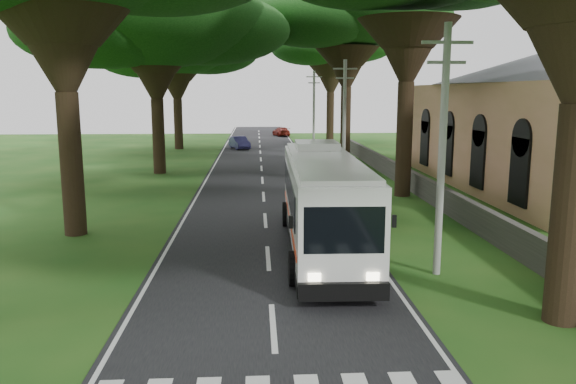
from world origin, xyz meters
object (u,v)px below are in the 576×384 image
pole_near (442,147)px  distant_car_c (281,132)px  pole_far (314,109)px  coach_bus (323,200)px  distant_car_b (239,143)px  church (561,109)px  pole_mid (344,118)px

pole_near → distant_car_c: bearing=92.4°
pole_far → coach_bus: 37.09m
distant_car_b → distant_car_c: bearing=55.7°
distant_car_b → distant_car_c: distant_car_b is taller
pole_near → distant_car_b: size_ratio=2.05×
coach_bus → distant_car_c: coach_bus is taller
distant_car_c → church: bearing=95.9°
pole_mid → coach_bus: 17.35m
pole_far → pole_near: bearing=-90.0°
coach_bus → distant_car_b: coach_bus is taller
church → coach_bus: (-15.77, -12.40, -3.00)m
church → pole_far: size_ratio=3.00×
church → pole_mid: bearing=160.2°
distant_car_b → church: bearing=-69.8°
pole_far → coach_bus: size_ratio=0.66×
church → pole_near: 19.88m
distant_car_b → pole_mid: bearing=-87.9°
church → pole_far: (-12.36, 24.45, -0.73)m
coach_bus → distant_car_c: size_ratio=2.97×
pole_mid → pole_far: size_ratio=1.00×
pole_mid → coach_bus: pole_mid is taller
coach_bus → pole_mid: bearing=79.8°
pole_far → coach_bus: bearing=-95.3°
church → pole_near: bearing=-128.5°
coach_bus → distant_car_b: 38.57m
pole_mid → distant_car_c: (-2.50, 38.52, -3.56)m
distant_car_c → distant_car_b: bearing=60.0°
church → distant_car_c: (-14.86, 42.98, -4.29)m
church → distant_car_b: (-20.02, 25.91, -4.23)m
church → pole_far: church is taller
pole_far → distant_car_c: size_ratio=1.97×
pole_near → distant_car_c: size_ratio=1.97×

